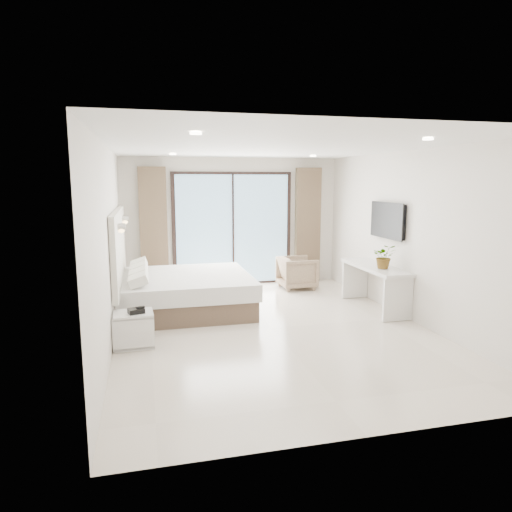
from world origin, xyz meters
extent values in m
plane|color=beige|center=(0.00, 0.00, 0.00)|extent=(6.20, 6.20, 0.00)
cube|color=silver|center=(0.00, 3.10, 1.35)|extent=(4.60, 0.02, 2.70)
cube|color=silver|center=(0.00, -3.10, 1.35)|extent=(4.60, 0.02, 2.70)
cube|color=silver|center=(-2.30, 0.00, 1.35)|extent=(0.02, 6.20, 2.70)
cube|color=silver|center=(2.30, 0.00, 1.35)|extent=(0.02, 6.20, 2.70)
cube|color=white|center=(0.00, 0.00, 2.70)|extent=(4.60, 6.20, 0.02)
cube|color=beige|center=(-2.25, 1.30, 1.15)|extent=(0.08, 3.00, 1.20)
cube|color=black|center=(2.25, 0.62, 1.55)|extent=(0.06, 1.00, 0.58)
cube|color=black|center=(2.21, 0.62, 1.55)|extent=(0.02, 1.04, 0.62)
cube|color=black|center=(0.00, 3.07, 1.20)|extent=(2.56, 0.04, 2.42)
cube|color=#80ADCE|center=(0.00, 3.04, 1.20)|extent=(2.40, 0.01, 2.30)
cube|color=brown|center=(-1.65, 2.96, 1.25)|extent=(0.55, 0.14, 2.50)
cube|color=brown|center=(1.65, 2.96, 1.25)|extent=(0.55, 0.14, 2.50)
cylinder|color=white|center=(-1.30, -1.80, 2.68)|extent=(0.12, 0.12, 0.02)
cylinder|color=white|center=(1.30, -1.80, 2.68)|extent=(0.12, 0.12, 0.02)
cylinder|color=white|center=(-1.30, 1.80, 2.68)|extent=(0.12, 0.12, 0.02)
cylinder|color=white|center=(1.30, 1.80, 2.68)|extent=(0.12, 0.12, 0.02)
cube|color=brown|center=(-1.18, 1.30, 0.17)|extent=(2.13, 2.02, 0.34)
cube|color=silver|center=(-1.18, 1.30, 0.48)|extent=(2.21, 2.11, 0.28)
cube|color=white|center=(-1.95, 0.61, 0.69)|extent=(0.28, 0.43, 0.14)
cube|color=white|center=(-1.95, 1.07, 0.69)|extent=(0.28, 0.43, 0.14)
cube|color=white|center=(-1.95, 1.53, 0.69)|extent=(0.28, 0.43, 0.14)
cube|color=white|center=(-1.95, 1.99, 0.69)|extent=(0.28, 0.43, 0.14)
cube|color=silver|center=(-2.02, -0.31, 0.45)|extent=(0.53, 0.44, 0.05)
cube|color=silver|center=(-2.02, -0.31, 0.03)|extent=(0.53, 0.44, 0.05)
cube|color=silver|center=(-2.02, -0.50, 0.24)|extent=(0.52, 0.07, 0.42)
cube|color=silver|center=(-2.02, -0.12, 0.24)|extent=(0.52, 0.07, 0.42)
cube|color=black|center=(-1.98, -0.36, 0.51)|extent=(0.24, 0.21, 0.07)
cube|color=silver|center=(2.04, 0.62, 0.74)|extent=(0.53, 1.69, 0.06)
cube|color=silver|center=(2.04, -0.15, 0.35)|extent=(0.51, 0.06, 0.71)
cube|color=silver|center=(2.04, 1.38, 0.35)|extent=(0.51, 0.06, 0.71)
imported|color=#33662D|center=(2.04, 0.33, 0.93)|extent=(0.49, 0.52, 0.32)
imported|color=#9A8765|center=(1.23, 2.40, 0.36)|extent=(0.67, 0.72, 0.73)
camera|label=1|loc=(-1.83, -6.44, 2.21)|focal=32.00mm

